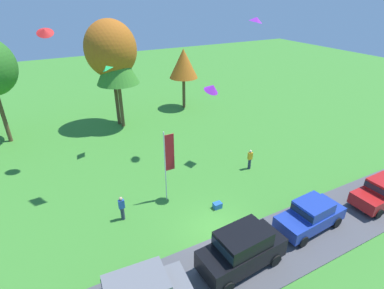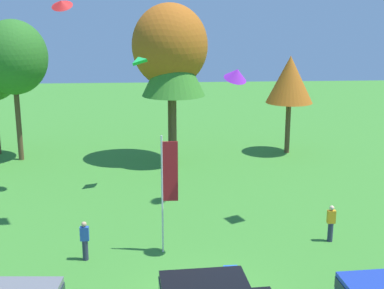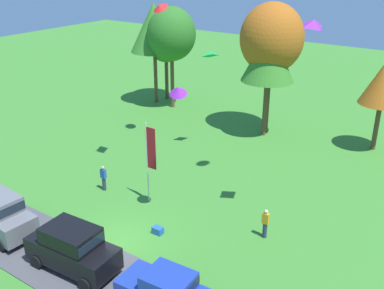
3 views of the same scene
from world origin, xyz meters
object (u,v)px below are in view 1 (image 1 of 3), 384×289
(car_sedan_near_entrance, at_px, (311,214))
(kite_diamond_low_drifter, at_px, (257,20))
(tree_left_of_center, at_px, (111,49))
(kite_diamond_near_flag, at_px, (106,68))
(car_suv_by_flagpole, at_px, (242,248))
(tree_far_left, at_px, (183,64))
(person_on_lawn, at_px, (122,208))
(kite_delta_mid_center, at_px, (212,88))
(flag_banner, at_px, (168,158))
(person_beside_suv, at_px, (250,159))
(tree_far_right, at_px, (116,62))
(cooler_box, at_px, (217,205))
(car_sedan_far_end, at_px, (382,191))
(kite_delta_topmost, at_px, (45,31))

(car_sedan_near_entrance, distance_m, kite_diamond_low_drifter, 13.65)
(tree_left_of_center, bearing_deg, kite_diamond_near_flag, -107.75)
(car_suv_by_flagpole, bearing_deg, tree_far_left, 70.44)
(person_on_lawn, relative_size, tree_left_of_center, 0.16)
(car_suv_by_flagpole, relative_size, kite_delta_mid_center, 5.23)
(flag_banner, bearing_deg, car_sedan_near_entrance, -46.40)
(car_sedan_near_entrance, xyz_separation_m, person_beside_suv, (1.03, 7.20, -0.16))
(person_on_lawn, xyz_separation_m, person_beside_suv, (10.82, 1.13, 0.00))
(tree_far_right, relative_size, cooler_box, 15.85)
(kite_delta_mid_center, bearing_deg, car_sedan_near_entrance, -58.16)
(tree_far_left, height_order, kite_diamond_near_flag, kite_diamond_near_flag)
(tree_far_right, bearing_deg, kite_diamond_low_drifter, -56.91)
(car_sedan_far_end, relative_size, kite_diamond_low_drifter, 4.83)
(tree_far_left, bearing_deg, kite_delta_mid_center, -110.87)
(flag_banner, bearing_deg, tree_left_of_center, 87.85)
(flag_banner, relative_size, kite_diamond_near_flag, 5.42)
(tree_far_left, height_order, kite_diamond_low_drifter, kite_diamond_low_drifter)
(car_suv_by_flagpole, bearing_deg, car_sedan_near_entrance, 4.38)
(person_on_lawn, height_order, tree_far_right, tree_far_right)
(car_suv_by_flagpole, xyz_separation_m, tree_left_of_center, (-0.37, 21.67, 6.57))
(person_beside_suv, xyz_separation_m, kite_diamond_low_drifter, (0.87, 1.81, 10.24))
(kite_delta_topmost, bearing_deg, car_sedan_near_entrance, -51.52)
(kite_delta_mid_center, bearing_deg, kite_diamond_low_drifter, 30.12)
(car_suv_by_flagpole, relative_size, tree_far_left, 0.67)
(car_sedan_far_end, xyz_separation_m, cooler_box, (-9.95, 4.77, -0.84))
(car_sedan_far_end, bearing_deg, tree_far_right, 118.88)
(person_beside_suv, relative_size, tree_far_right, 0.19)
(person_beside_suv, distance_m, kite_delta_mid_center, 8.43)
(tree_left_of_center, xyz_separation_m, flag_banner, (-0.55, -14.63, -4.58))
(kite_diamond_near_flag, bearing_deg, car_sedan_near_entrance, -63.18)
(tree_far_left, bearing_deg, car_sedan_far_end, -82.01)
(kite_delta_topmost, height_order, kite_diamond_near_flag, kite_delta_topmost)
(tree_far_right, distance_m, cooler_box, 17.60)
(car_suv_by_flagpole, bearing_deg, person_beside_suv, 49.88)
(tree_far_left, height_order, kite_delta_mid_center, kite_delta_mid_center)
(cooler_box, distance_m, kite_delta_mid_center, 7.75)
(car_sedan_far_end, relative_size, tree_far_right, 0.50)
(car_sedan_far_end, bearing_deg, kite_diamond_near_flag, 131.01)
(car_suv_by_flagpole, bearing_deg, kite_diamond_low_drifter, 52.30)
(car_suv_by_flagpole, distance_m, tree_far_right, 21.56)
(tree_far_left, bearing_deg, tree_far_right, -165.60)
(tree_left_of_center, relative_size, kite_delta_mid_center, 11.85)
(car_sedan_far_end, xyz_separation_m, person_on_lawn, (-15.83, 6.64, -0.16))
(car_sedan_near_entrance, bearing_deg, car_suv_by_flagpole, -175.62)
(car_suv_by_flagpole, distance_m, tree_far_left, 24.75)
(person_on_lawn, height_order, tree_left_of_center, tree_left_of_center)
(kite_diamond_low_drifter, distance_m, kite_diamond_near_flag, 11.98)
(car_sedan_near_entrance, height_order, kite_delta_mid_center, kite_delta_mid_center)
(kite_diamond_near_flag, bearing_deg, kite_diamond_low_drifter, -32.90)
(tree_far_left, distance_m, kite_diamond_near_flag, 13.00)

